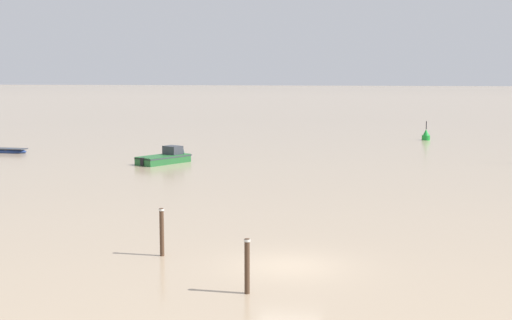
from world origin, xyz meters
TOP-DOWN VIEW (x-y plane):
  - ground_plane at (0.00, 0.00)m, footprint 800.00×800.00m
  - rowboat_moored_3 at (-31.20, 33.82)m, footprint 3.71×1.47m
  - motorboat_moored_3 at (-14.04, 29.64)m, footprint 4.25×5.63m
  - channel_buoy at (8.08, 53.74)m, footprint 0.90×0.90m
  - mooring_post_left at (-5.30, 0.57)m, footprint 0.22×0.22m
  - mooring_post_right at (-0.92, -3.64)m, footprint 0.22×0.22m

SIDE VIEW (x-z plane):
  - ground_plane at x=0.00m, z-range 0.00..0.00m
  - rowboat_moored_3 at x=-31.20m, z-range -0.13..0.44m
  - motorboat_moored_3 at x=-14.04m, z-range -0.72..1.34m
  - channel_buoy at x=8.08m, z-range -0.69..1.61m
  - mooring_post_right at x=-0.92m, z-range -0.16..1.95m
  - mooring_post_left at x=-5.30m, z-range -0.17..2.03m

